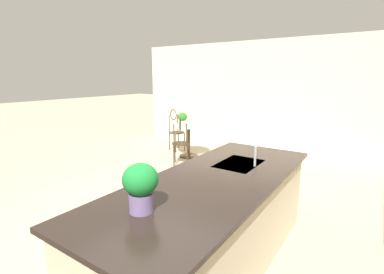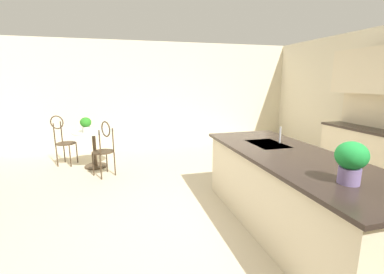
{
  "view_description": "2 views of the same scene",
  "coord_description": "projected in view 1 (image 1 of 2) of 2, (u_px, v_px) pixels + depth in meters",
  "views": [
    {
      "loc": [
        2.45,
        2.05,
        1.85
      ],
      "look_at": [
        -1.42,
        -0.56,
        0.83
      ],
      "focal_mm": 26.15,
      "sensor_mm": 36.0,
      "label": 1
    },
    {
      "loc": [
        2.78,
        -1.01,
        1.74
      ],
      "look_at": [
        -1.16,
        0.06,
        0.87
      ],
      "focal_mm": 24.83,
      "sensor_mm": 36.0,
      "label": 2
    }
  ],
  "objects": [
    {
      "name": "kitchen_island",
      "position": [
        213.0,
        223.0,
        2.69
      ],
      "size": [
        2.8,
        1.06,
        0.92
      ],
      "color": "beige",
      "rests_on": "ground"
    },
    {
      "name": "wall_left_window",
      "position": [
        278.0,
        98.0,
        6.66
      ],
      "size": [
        0.12,
        7.8,
        2.7
      ],
      "primitive_type": "cube",
      "color": "beige",
      "rests_on": "ground"
    },
    {
      "name": "chair_near_window",
      "position": [
        181.0,
        139.0,
        5.82
      ],
      "size": [
        0.52,
        0.52,
        1.04
      ],
      "color": "#3D2D1E",
      "rests_on": "ground"
    },
    {
      "name": "chair_by_island",
      "position": [
        176.0,
        128.0,
        7.07
      ],
      "size": [
        0.48,
        0.52,
        1.04
      ],
      "color": "#3D2D1E",
      "rests_on": "ground"
    },
    {
      "name": "potted_plant_counter_far",
      "position": [
        141.0,
        184.0,
        1.92
      ],
      "size": [
        0.25,
        0.25,
        0.35
      ],
      "color": "#7A669E",
      "rests_on": "kitchen_island"
    },
    {
      "name": "bistro_table",
      "position": [
        189.0,
        138.0,
        6.49
      ],
      "size": [
        0.8,
        0.8,
        0.74
      ],
      "color": "#3D2D1E",
      "rests_on": "ground"
    },
    {
      "name": "sink_faucet",
      "position": [
        255.0,
        156.0,
        2.92
      ],
      "size": [
        0.02,
        0.02,
        0.22
      ],
      "primitive_type": "cylinder",
      "color": "#B2B5BA",
      "rests_on": "kitchen_island"
    },
    {
      "name": "potted_plant_on_table",
      "position": [
        183.0,
        118.0,
        6.39
      ],
      "size": [
        0.21,
        0.21,
        0.3
      ],
      "color": "beige",
      "rests_on": "bistro_table"
    },
    {
      "name": "ground_plane",
      "position": [
        165.0,
        227.0,
        3.5
      ],
      "size": [
        40.0,
        40.0,
        0.0
      ],
      "primitive_type": "plane",
      "color": "beige"
    }
  ]
}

